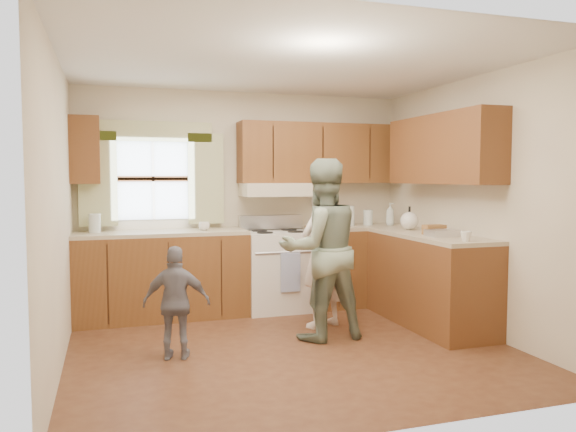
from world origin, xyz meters
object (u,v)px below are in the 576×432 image
object	(u,v)px
stove	(277,269)
woman_left	(323,255)
child	(177,303)
woman_right	(321,249)

from	to	relation	value
stove	woman_left	distance (m)	0.92
stove	woman_left	world-z (taller)	woman_left
stove	child	world-z (taller)	stove
woman_left	woman_right	xyz separation A→B (m)	(-0.16, -0.38, 0.11)
stove	woman_left	size ratio (longest dim) A/B	0.73
woman_right	child	xyz separation A→B (m)	(-1.36, -0.19, -0.37)
woman_left	child	bearing A→B (deg)	-2.94
woman_right	child	size ratio (longest dim) A/B	1.78
child	stove	bearing A→B (deg)	-117.88
stove	child	distance (m)	1.93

